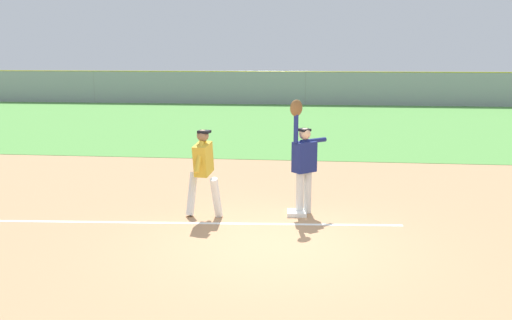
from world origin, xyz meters
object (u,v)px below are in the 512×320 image
object	(u,v)px
baseball	(296,120)
parked_car_green	(242,89)
runner	(203,167)
first_base	(297,213)
parked_car_white	(300,89)
fielder	(304,158)
parked_car_red	(370,90)

from	to	relation	value
baseball	parked_car_green	distance (m)	27.99
runner	baseball	world-z (taller)	baseball
first_base	parked_car_white	size ratio (longest dim) A/B	0.08
runner	parked_car_white	distance (m)	28.35
fielder	parked_car_green	size ratio (longest dim) A/B	0.51
fielder	parked_car_red	bearing A→B (deg)	-48.79
parked_car_white	parked_car_red	size ratio (longest dim) A/B	0.99
first_base	parked_car_green	world-z (taller)	parked_car_green
parked_car_white	parked_car_red	xyz separation A→B (m)	(4.83, -0.42, 0.00)
parked_car_white	fielder	bearing A→B (deg)	-90.70
first_base	parked_car_white	distance (m)	28.03
baseball	parked_car_green	bearing A→B (deg)	99.96
fielder	parked_car_white	xyz separation A→B (m)	(-0.87, 27.91, -0.45)
parked_car_white	parked_car_red	world-z (taller)	same
fielder	parked_car_red	world-z (taller)	fielder
fielder	parked_car_red	distance (m)	27.77
baseball	first_base	bearing A→B (deg)	-82.54
parked_car_white	parked_car_red	distance (m)	4.84
fielder	parked_car_red	xyz separation A→B (m)	(3.96, 27.49, -0.45)
parked_car_white	runner	bearing A→B (deg)	-94.58
baseball	parked_car_white	xyz separation A→B (m)	(-0.69, 27.50, -1.14)
parked_car_green	parked_car_red	bearing A→B (deg)	0.11
first_base	parked_car_green	distance (m)	28.48
runner	parked_car_white	xyz separation A→B (m)	(1.04, 28.33, -0.32)
baseball	parked_car_red	bearing A→B (deg)	81.32
first_base	runner	bearing A→B (deg)	-170.05
fielder	runner	xyz separation A→B (m)	(-1.91, -0.42, -0.12)
fielder	parked_car_white	bearing A→B (deg)	-38.82
first_base	baseball	distance (m)	1.85
parked_car_red	parked_car_green	bearing A→B (deg)	173.49
parked_car_white	baseball	bearing A→B (deg)	-91.04
runner	parked_car_green	world-z (taller)	runner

